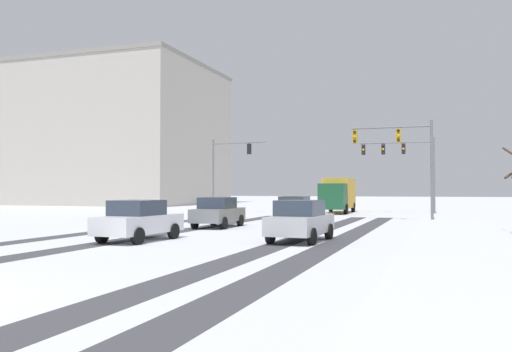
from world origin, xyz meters
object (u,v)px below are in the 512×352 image
at_px(traffic_signal_far_left, 227,163).
at_px(car_silver_third, 301,221).
at_px(car_grey_second, 218,212).
at_px(traffic_signal_near_right, 403,150).
at_px(box_truck_delivery, 338,194).
at_px(traffic_signal_far_right, 403,158).
at_px(office_building_far_left_block, 113,137).
at_px(car_white_fourth, 139,220).
at_px(car_yellow_cab_lead, 295,209).

height_order(traffic_signal_far_left, car_silver_third, traffic_signal_far_left).
distance_m(traffic_signal_far_left, car_grey_second, 18.76).
xyz_separation_m(traffic_signal_near_right, car_silver_third, (-2.92, -15.44, -3.79)).
bearing_deg(traffic_signal_far_left, box_truck_delivery, 14.69).
height_order(traffic_signal_far_left, box_truck_delivery, traffic_signal_far_left).
height_order(traffic_signal_near_right, traffic_signal_far_right, same).
height_order(car_silver_third, office_building_far_left_block, office_building_far_left_block).
distance_m(traffic_signal_far_right, box_truck_delivery, 6.47).
xyz_separation_m(car_silver_third, office_building_far_left_block, (-38.66, 44.55, 8.70)).
distance_m(traffic_signal_far_left, office_building_far_left_block, 33.93).
xyz_separation_m(traffic_signal_near_right, traffic_signal_far_right, (-0.74, 11.98, 0.19)).
bearing_deg(office_building_far_left_block, traffic_signal_far_right, -22.76).
distance_m(traffic_signal_far_left, traffic_signal_far_right, 15.37).
height_order(traffic_signal_near_right, box_truck_delivery, traffic_signal_near_right).
bearing_deg(car_white_fourth, traffic_signal_far_right, 74.20).
distance_m(traffic_signal_far_right, car_silver_third, 27.79).
bearing_deg(car_yellow_cab_lead, traffic_signal_far_left, 128.33).
relative_size(traffic_signal_near_right, car_grey_second, 1.57).
distance_m(car_white_fourth, box_truck_delivery, 27.92).
relative_size(car_yellow_cab_lead, car_grey_second, 1.00).
xyz_separation_m(traffic_signal_far_right, car_white_fourth, (-8.29, -29.32, -3.98)).
xyz_separation_m(traffic_signal_far_right, office_building_far_left_block, (-40.84, 17.14, 4.72)).
relative_size(traffic_signal_far_right, car_white_fourth, 1.55).
xyz_separation_m(traffic_signal_near_right, car_yellow_cab_lead, (-6.22, -3.87, -3.79)).
height_order(car_silver_third, box_truck_delivery, box_truck_delivery).
bearing_deg(office_building_far_left_block, car_yellow_cab_lead, -43.01).
bearing_deg(traffic_signal_near_right, office_building_far_left_block, 145.00).
relative_size(traffic_signal_far_left, car_grey_second, 1.57).
height_order(traffic_signal_near_right, traffic_signal_far_left, same).
relative_size(traffic_signal_far_right, car_yellow_cab_lead, 1.58).
distance_m(traffic_signal_near_right, traffic_signal_far_left, 17.48).
xyz_separation_m(car_yellow_cab_lead, office_building_far_left_block, (-35.36, 32.98, 8.70)).
relative_size(car_white_fourth, box_truck_delivery, 0.56).
height_order(car_yellow_cab_lead, box_truck_delivery, box_truck_delivery).
xyz_separation_m(traffic_signal_far_right, box_truck_delivery, (-5.42, -1.56, -3.17)).
xyz_separation_m(traffic_signal_near_right, traffic_signal_far_left, (-15.56, 7.95, -0.24)).
relative_size(traffic_signal_far_left, car_silver_third, 1.56).
bearing_deg(car_silver_third, box_truck_delivery, 97.13).
bearing_deg(office_building_far_left_block, traffic_signal_near_right, -35.00).
bearing_deg(car_silver_third, office_building_far_left_block, 130.95).
xyz_separation_m(traffic_signal_far_left, office_building_far_left_block, (-26.02, 21.17, 5.15)).
bearing_deg(traffic_signal_near_right, car_silver_third, -100.72).
relative_size(traffic_signal_far_left, box_truck_delivery, 0.87).
height_order(car_silver_third, car_white_fourth, same).
height_order(car_yellow_cab_lead, car_grey_second, same).
distance_m(box_truck_delivery, office_building_far_left_block, 40.83).
xyz_separation_m(traffic_signal_far_left, car_grey_second, (6.51, -17.24, -3.55)).
bearing_deg(traffic_signal_far_right, traffic_signal_far_left, -164.80).
bearing_deg(car_yellow_cab_lead, traffic_signal_far_right, 70.90).
bearing_deg(traffic_signal_far_right, office_building_far_left_block, 157.24).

